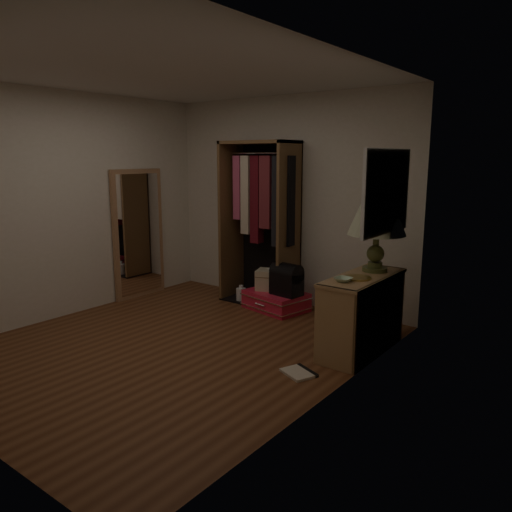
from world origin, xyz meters
name	(u,v)px	position (x,y,z in m)	size (l,w,h in m)	color
ground	(175,345)	(0.00, 0.00, 0.00)	(4.00, 4.00, 0.00)	#593019
room_walls	(179,195)	(0.08, 0.04, 1.50)	(3.52, 4.02, 2.60)	beige
console_bookshelf	(364,311)	(1.54, 1.05, 0.39)	(0.42, 1.12, 0.75)	#A2794E
open_wardrobe	(263,209)	(-0.22, 1.77, 1.21)	(0.98, 0.50, 2.05)	brown
floor_mirror	(138,234)	(-1.70, 1.00, 0.85)	(0.06, 0.80, 1.70)	#A1724E
pink_suitcase	(276,301)	(0.12, 1.60, 0.11)	(0.83, 0.66, 0.23)	red
train_case	(272,280)	(0.02, 1.64, 0.35)	(0.44, 0.37, 0.27)	#C1B493
black_bag	(287,279)	(0.29, 1.56, 0.43)	(0.39, 0.28, 0.39)	black
table_lamp	(377,219)	(1.54, 1.25, 1.26)	(0.73, 0.73, 0.70)	#485127
brass_tray	(357,278)	(1.54, 0.87, 0.76)	(0.28, 0.28, 0.01)	#AE9243
ceramic_bowl	(343,280)	(1.49, 0.69, 0.77)	(0.16, 0.16, 0.04)	#B2D3B0
white_jug	(241,295)	(-0.44, 1.60, 0.09)	(0.15, 0.15, 0.22)	white
floor_book	(300,372)	(1.36, 0.20, 0.01)	(0.35, 0.32, 0.03)	beige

